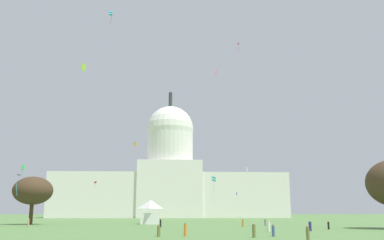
{
  "coord_description": "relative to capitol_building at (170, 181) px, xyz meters",
  "views": [
    {
      "loc": [
        -0.69,
        -38.32,
        3.13
      ],
      "look_at": [
        5.18,
        63.78,
        25.08
      ],
      "focal_mm": 39.74,
      "sensor_mm": 36.0,
      "label": 1
    }
  ],
  "objects": [
    {
      "name": "capitol_building",
      "position": [
        0.0,
        0.0,
        0.0
      ],
      "size": [
        112.79,
        27.23,
        62.77
      ],
      "color": "silver",
      "rests_on": "ground_plane"
    },
    {
      "name": "event_tent",
      "position": [
        -5.21,
        -103.38,
        -14.48
      ],
      "size": [
        4.62,
        7.24,
        5.8
      ],
      "rotation": [
        0.0,
        0.0,
        -0.0
      ],
      "color": "white",
      "rests_on": "ground_plane"
    },
    {
      "name": "tree_west_far",
      "position": [
        -32.96,
        -106.87,
        -9.57
      ],
      "size": [
        10.07,
        9.4,
        11.18
      ],
      "color": "#42301E",
      "rests_on": "ground_plane"
    },
    {
      "name": "person_tan_back_right",
      "position": [
        -29.22,
        -120.34,
        -16.65
      ],
      "size": [
        0.45,
        0.45,
        1.62
      ],
      "rotation": [
        0.0,
        0.0,
        2.76
      ],
      "color": "tan",
      "rests_on": "ground_plane"
    },
    {
      "name": "person_orange_deep_crowd",
      "position": [
        14.41,
        -122.72,
        -16.67
      ],
      "size": [
        0.53,
        0.53,
        1.62
      ],
      "rotation": [
        0.0,
        0.0,
        2.66
      ],
      "color": "orange",
      "rests_on": "ground_plane"
    },
    {
      "name": "person_olive_front_center",
      "position": [
        9.38,
        -158.84,
        -16.6
      ],
      "size": [
        0.58,
        0.58,
        1.76
      ],
      "rotation": [
        0.0,
        0.0,
        0.66
      ],
      "color": "olive",
      "rests_on": "ground_plane"
    },
    {
      "name": "person_black_back_left",
      "position": [
        -2.32,
        -125.15,
        -16.61
      ],
      "size": [
        0.39,
        0.39,
        1.71
      ],
      "rotation": [
        0.0,
        0.0,
        2.95
      ],
      "color": "black",
      "rests_on": "ground_plane"
    },
    {
      "name": "person_black_back_center",
      "position": [
        27.07,
        -136.29,
        -16.69
      ],
      "size": [
        0.37,
        0.37,
        1.51
      ],
      "rotation": [
        0.0,
        0.0,
        3.02
      ],
      "color": "black",
      "rests_on": "ground_plane"
    },
    {
      "name": "person_navy_edge_east",
      "position": [
        21.82,
        -142.24,
        -16.64
      ],
      "size": [
        0.63,
        0.63,
        1.68
      ],
      "rotation": [
        0.0,
        0.0,
        0.79
      ],
      "color": "navy",
      "rests_on": "ground_plane"
    },
    {
      "name": "person_olive_near_tent",
      "position": [
        12.33,
        -169.95,
        -16.55
      ],
      "size": [
        0.47,
        0.47,
        1.81
      ],
      "rotation": [
        0.0,
        0.0,
        0.82
      ],
      "color": "olive",
      "rests_on": "ground_plane"
    },
    {
      "name": "person_denim_near_tree_east",
      "position": [
        12.28,
        -156.67,
        -16.72
      ],
      "size": [
        0.5,
        0.5,
        1.51
      ],
      "rotation": [
        0.0,
        0.0,
        0.98
      ],
      "color": "#3D5684",
      "rests_on": "ground_plane"
    },
    {
      "name": "person_grey_mid_left",
      "position": [
        20.26,
        -117.37,
        -16.69
      ],
      "size": [
        0.55,
        0.55,
        1.6
      ],
      "rotation": [
        0.0,
        0.0,
        4.96
      ],
      "color": "gray",
      "rests_on": "ground_plane"
    },
    {
      "name": "person_white_mid_center",
      "position": [
        14.93,
        -142.92,
        -16.64
      ],
      "size": [
        0.59,
        0.59,
        1.7
      ],
      "rotation": [
        0.0,
        0.0,
        2.82
      ],
      "color": "silver",
      "rests_on": "ground_plane"
    },
    {
      "name": "person_olive_lawn_far_left",
      "position": [
        -2.07,
        -155.98,
        -16.74
      ],
      "size": [
        0.55,
        0.55,
        1.48
      ],
      "rotation": [
        0.0,
        0.0,
        5.83
      ],
      "color": "olive",
      "rests_on": "ground_plane"
    },
    {
      "name": "person_orange_aisle_center",
      "position": [
        1.27,
        -155.59,
        -16.64
      ],
      "size": [
        0.42,
        0.42,
        1.67
      ],
      "rotation": [
        0.0,
        0.0,
        1.4
      ],
      "color": "orange",
      "rests_on": "ground_plane"
    },
    {
      "name": "kite_yellow_low",
      "position": [
        15.65,
        -46.0,
        -6.76
      ],
      "size": [
        1.0,
        1.34,
        3.42
      ],
      "rotation": [
        0.0,
        0.0,
        4.29
      ],
      "color": "yellow"
    },
    {
      "name": "kite_green_low",
      "position": [
        -35.35,
        -108.03,
        -4.55
      ],
      "size": [
        0.62,
        0.62,
        3.94
      ],
      "rotation": [
        0.0,
        0.0,
        6.09
      ],
      "color": "green"
    },
    {
      "name": "kite_gold_mid",
      "position": [
        -8.97,
        -110.23,
        1.04
      ],
      "size": [
        0.75,
        0.36,
        3.13
      ],
      "rotation": [
        0.0,
        0.0,
        5.14
      ],
      "color": "gold"
    },
    {
      "name": "kite_cyan_high",
      "position": [
        -13.13,
        -129.32,
        25.49
      ],
      "size": [
        0.75,
        0.78,
        2.46
      ],
      "rotation": [
        0.0,
        0.0,
        3.3
      ],
      "color": "#33BCDB"
    },
    {
      "name": "kite_black_low",
      "position": [
        -32.79,
        -119.23,
        -7.47
      ],
      "size": [
        1.35,
        1.44,
        4.27
      ],
      "rotation": [
        0.0,
        0.0,
        5.39
      ],
      "color": "black"
    },
    {
      "name": "kite_magenta_high",
      "position": [
        19.9,
        -88.59,
        35.9
      ],
      "size": [
        1.05,
        1.68,
        2.48
      ],
      "rotation": [
        0.0,
        0.0,
        4.44
      ],
      "color": "#D1339E"
    },
    {
      "name": "kite_violet_low",
      "position": [
        26.81,
        -39.48,
        -7.41
      ],
      "size": [
        0.27,
        0.68,
        1.27
      ],
      "rotation": [
        0.0,
        0.0,
        1.22
      ],
      "color": "purple"
    },
    {
      "name": "kite_white_low",
      "position": [
        20.82,
        -94.49,
        -2.95
      ],
      "size": [
        0.55,
        0.52,
        1.2
      ],
      "rotation": [
        0.0,
        0.0,
        0.33
      ],
      "color": "white"
    },
    {
      "name": "kite_turquoise_low",
      "position": [
        12.81,
        -83.67,
        -4.92
      ],
      "size": [
        1.45,
        1.38,
        4.7
      ],
      "rotation": [
        0.0,
        0.0,
        4.43
      ],
      "color": "teal"
    },
    {
      "name": "kite_red_low",
      "position": [
        -32.68,
        -21.05,
        -2.21
      ],
      "size": [
        1.1,
        0.72,
        2.87
      ],
      "rotation": [
        0.0,
        0.0,
        5.86
      ],
      "color": "red"
    },
    {
      "name": "kite_pink_high",
      "position": [
        11.64,
        -103.28,
        21.77
      ],
      "size": [
        0.7,
        1.05,
        4.62
      ],
      "rotation": [
        0.0,
        0.0,
        3.53
      ],
      "color": "pink"
    },
    {
      "name": "kite_lime_mid",
      "position": [
        -16.85,
        -134.88,
        11.84
      ],
      "size": [
        0.68,
        0.84,
        1.32
      ],
      "rotation": [
        0.0,
        0.0,
        3.29
      ],
      "color": "#8CD133"
    }
  ]
}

